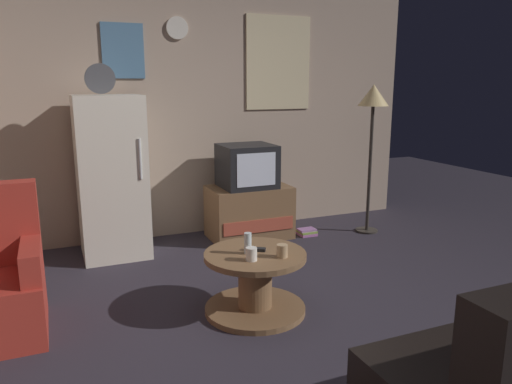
{
  "coord_description": "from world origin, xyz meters",
  "views": [
    {
      "loc": [
        -1.37,
        -2.61,
        1.6
      ],
      "look_at": [
        0.12,
        0.9,
        0.75
      ],
      "focal_mm": 34.24,
      "sensor_mm": 36.0,
      "label": 1
    }
  ],
  "objects_px": {
    "tv_stand": "(249,212)",
    "mug_ceramic_tan": "(282,251)",
    "coffee_table": "(255,282)",
    "remote_control": "(255,249)",
    "wine_glass": "(248,243)",
    "mug_ceramic_white": "(251,254)",
    "book_stack": "(307,232)",
    "crt_tv": "(247,166)",
    "fridge": "(111,177)",
    "standing_lamp": "(373,107)"
  },
  "relations": [
    {
      "from": "tv_stand",
      "to": "wine_glass",
      "type": "distance_m",
      "value": 1.77
    },
    {
      "from": "mug_ceramic_tan",
      "to": "book_stack",
      "type": "distance_m",
      "value": 1.99
    },
    {
      "from": "remote_control",
      "to": "book_stack",
      "type": "height_order",
      "value": "remote_control"
    },
    {
      "from": "fridge",
      "to": "standing_lamp",
      "type": "distance_m",
      "value": 2.74
    },
    {
      "from": "book_stack",
      "to": "mug_ceramic_tan",
      "type": "bearing_deg",
      "value": -123.99
    },
    {
      "from": "wine_glass",
      "to": "mug_ceramic_white",
      "type": "xyz_separation_m",
      "value": [
        -0.03,
        -0.13,
        -0.03
      ]
    },
    {
      "from": "coffee_table",
      "to": "fridge",
      "type": "bearing_deg",
      "value": 114.86
    },
    {
      "from": "mug_ceramic_tan",
      "to": "book_stack",
      "type": "bearing_deg",
      "value": 56.01
    },
    {
      "from": "book_stack",
      "to": "fridge",
      "type": "bearing_deg",
      "value": 174.58
    },
    {
      "from": "wine_glass",
      "to": "remote_control",
      "type": "relative_size",
      "value": 1.0
    },
    {
      "from": "tv_stand",
      "to": "mug_ceramic_tan",
      "type": "distance_m",
      "value": 1.86
    },
    {
      "from": "standing_lamp",
      "to": "book_stack",
      "type": "distance_m",
      "value": 1.5
    },
    {
      "from": "book_stack",
      "to": "crt_tv",
      "type": "bearing_deg",
      "value": 164.22
    },
    {
      "from": "crt_tv",
      "to": "mug_ceramic_white",
      "type": "distance_m",
      "value": 1.9
    },
    {
      "from": "wine_glass",
      "to": "book_stack",
      "type": "distance_m",
      "value": 1.98
    },
    {
      "from": "crt_tv",
      "to": "wine_glass",
      "type": "distance_m",
      "value": 1.76
    },
    {
      "from": "tv_stand",
      "to": "mug_ceramic_white",
      "type": "distance_m",
      "value": 1.9
    },
    {
      "from": "standing_lamp",
      "to": "fridge",
      "type": "bearing_deg",
      "value": 172.91
    },
    {
      "from": "remote_control",
      "to": "book_stack",
      "type": "bearing_deg",
      "value": 83.85
    },
    {
      "from": "tv_stand",
      "to": "crt_tv",
      "type": "relative_size",
      "value": 1.56
    },
    {
      "from": "remote_control",
      "to": "fridge",
      "type": "bearing_deg",
      "value": 150.14
    },
    {
      "from": "mug_ceramic_tan",
      "to": "fridge",
      "type": "bearing_deg",
      "value": 116.5
    },
    {
      "from": "mug_ceramic_white",
      "to": "book_stack",
      "type": "relative_size",
      "value": 0.48
    },
    {
      "from": "fridge",
      "to": "book_stack",
      "type": "height_order",
      "value": "fridge"
    },
    {
      "from": "tv_stand",
      "to": "remote_control",
      "type": "relative_size",
      "value": 5.6
    },
    {
      "from": "tv_stand",
      "to": "mug_ceramic_white",
      "type": "height_order",
      "value": "tv_stand"
    },
    {
      "from": "standing_lamp",
      "to": "mug_ceramic_tan",
      "type": "bearing_deg",
      "value": -140.26
    },
    {
      "from": "crt_tv",
      "to": "book_stack",
      "type": "bearing_deg",
      "value": -15.78
    },
    {
      "from": "coffee_table",
      "to": "book_stack",
      "type": "bearing_deg",
      "value": 50.02
    },
    {
      "from": "tv_stand",
      "to": "remote_control",
      "type": "distance_m",
      "value": 1.71
    },
    {
      "from": "tv_stand",
      "to": "remote_control",
      "type": "bearing_deg",
      "value": -110.79
    },
    {
      "from": "fridge",
      "to": "coffee_table",
      "type": "distance_m",
      "value": 1.88
    },
    {
      "from": "fridge",
      "to": "remote_control",
      "type": "height_order",
      "value": "fridge"
    },
    {
      "from": "remote_control",
      "to": "coffee_table",
      "type": "bearing_deg",
      "value": -77.21
    },
    {
      "from": "tv_stand",
      "to": "wine_glass",
      "type": "height_order",
      "value": "wine_glass"
    },
    {
      "from": "wine_glass",
      "to": "book_stack",
      "type": "bearing_deg",
      "value": 48.73
    },
    {
      "from": "coffee_table",
      "to": "remote_control",
      "type": "xyz_separation_m",
      "value": [
        0.02,
        0.04,
        0.23
      ]
    },
    {
      "from": "crt_tv",
      "to": "mug_ceramic_tan",
      "type": "relative_size",
      "value": 6.0
    },
    {
      "from": "crt_tv",
      "to": "coffee_table",
      "type": "distance_m",
      "value": 1.82
    },
    {
      "from": "crt_tv",
      "to": "remote_control",
      "type": "distance_m",
      "value": 1.72
    },
    {
      "from": "tv_stand",
      "to": "remote_control",
      "type": "height_order",
      "value": "tv_stand"
    },
    {
      "from": "crt_tv",
      "to": "mug_ceramic_white",
      "type": "height_order",
      "value": "crt_tv"
    },
    {
      "from": "fridge",
      "to": "tv_stand",
      "type": "distance_m",
      "value": 1.46
    },
    {
      "from": "tv_stand",
      "to": "wine_glass",
      "type": "xyz_separation_m",
      "value": [
        -0.67,
        -1.62,
        0.24
      ]
    },
    {
      "from": "mug_ceramic_white",
      "to": "tv_stand",
      "type": "bearing_deg",
      "value": 68.27
    },
    {
      "from": "fridge",
      "to": "mug_ceramic_white",
      "type": "relative_size",
      "value": 19.67
    },
    {
      "from": "tv_stand",
      "to": "coffee_table",
      "type": "xyz_separation_m",
      "value": [
        -0.62,
        -1.63,
        -0.05
      ]
    },
    {
      "from": "fridge",
      "to": "mug_ceramic_white",
      "type": "xyz_separation_m",
      "value": [
        0.68,
        -1.77,
        -0.27
      ]
    },
    {
      "from": "coffee_table",
      "to": "mug_ceramic_tan",
      "type": "bearing_deg",
      "value": -48.85
    },
    {
      "from": "wine_glass",
      "to": "tv_stand",
      "type": "bearing_deg",
      "value": 67.53
    }
  ]
}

